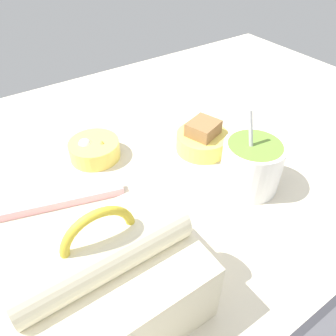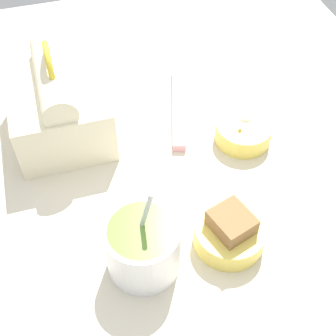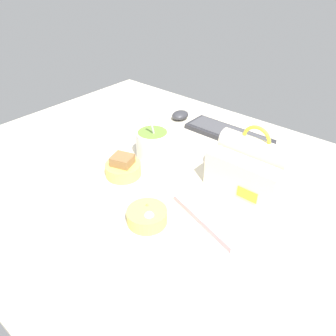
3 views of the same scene
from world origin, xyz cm
name	(u,v)px [view 2 (image 2 of 3)]	position (x,y,z in cm)	size (l,w,h in cm)	color
desk_surface	(170,214)	(0.00, 0.00, 1.00)	(140.00, 110.00, 2.00)	beige
lunch_bag	(59,104)	(23.62, 13.79, 8.48)	(21.18, 16.94, 19.00)	#EFE5C1
soup_cup	(143,247)	(-8.18, 6.46, 6.86)	(10.81, 10.81, 15.52)	white
bento_bowl_sandwich	(230,232)	(-8.05, -7.08, 4.50)	(10.95, 10.95, 6.70)	#EFD65B
bento_bowl_snacks	(243,131)	(11.81, -17.45, 3.99)	(10.28, 10.28, 4.58)	#EFD65B
chopstick_case	(179,106)	(22.96, -8.54, 2.80)	(22.60, 8.75, 1.60)	pink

